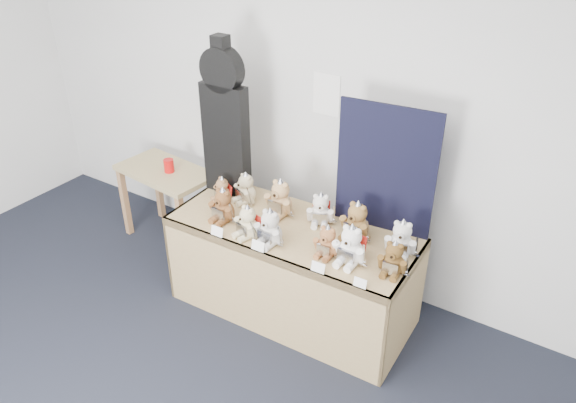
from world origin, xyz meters
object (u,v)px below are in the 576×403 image
Objects in this scene: side_table at (167,183)px; teddy_back_right at (356,222)px; teddy_back_left at (245,189)px; teddy_front_end at (393,259)px; teddy_front_left at (247,223)px; teddy_front_right at (327,242)px; display_table at (287,252)px; red_cup at (169,166)px; teddy_back_far_left at (222,190)px; guitar_case at (225,120)px; teddy_front_far_right at (351,247)px; teddy_back_centre_left at (280,199)px; teddy_back_end at (401,240)px; teddy_back_centre_right at (321,210)px; teddy_front_far_left at (223,206)px; teddy_front_centre at (270,229)px.

teddy_back_right is at bearing 3.16° from side_table.
teddy_back_right reaches higher than teddy_back_left.
side_table is 2.20m from teddy_front_end.
teddy_front_right is at bearing 26.57° from teddy_front_left.
teddy_front_end is at bearing -3.49° from display_table.
teddy_back_far_left reaches higher than red_cup.
guitar_case reaches higher than teddy_back_right.
teddy_front_right is at bearing -175.95° from teddy_front_far_right.
teddy_front_far_right reaches higher than teddy_front_end.
teddy_front_right is 0.58m from teddy_back_centre_left.
teddy_back_left is at bearing 157.13° from display_table.
guitar_case is at bearing -3.13° from red_cup.
teddy_back_end is (0.93, 0.35, 0.01)m from teddy_front_left.
teddy_back_centre_right is at bearing 11.21° from teddy_back_centre_left.
side_table is 3.18× the size of teddy_front_far_left.
side_table is 0.81m from teddy_back_far_left.
display_table is 6.27× the size of teddy_back_end.
teddy_front_centre is at bearing -169.32° from teddy_front_far_right.
teddy_back_centre_right is at bearing 125.91° from teddy_front_right.
teddy_back_end is (0.61, -0.05, 0.01)m from teddy_back_centre_right.
teddy_back_centre_right is 0.61m from teddy_back_end.
teddy_back_centre_right is 0.88× the size of teddy_back_right.
teddy_front_far_right reaches higher than teddy_back_left.
red_cup is 1.46m from teddy_back_centre_right.
side_table is 1.30m from teddy_front_left.
teddy_back_centre_left is at bearing 39.60° from teddy_back_far_left.
red_cup is 0.43× the size of teddy_front_left.
teddy_back_centre_left is (0.51, -0.07, -0.45)m from guitar_case.
teddy_back_right is (0.89, 0.02, 0.01)m from teddy_back_left.
display_table is 0.36m from teddy_back_centre_right.
teddy_back_right is (1.80, -0.09, 0.27)m from side_table.
teddy_back_centre_left is 0.30m from teddy_back_centre_right.
teddy_back_far_left is (-0.60, 0.26, -0.03)m from teddy_front_centre.
side_table is 3.11× the size of teddy_back_end.
teddy_back_centre_right is (0.33, 0.39, 0.00)m from teddy_front_left.
teddy_back_centre_left reaches higher than teddy_back_end.
side_table is at bearing 177.38° from teddy_back_centre_left.
teddy_back_centre_left reaches higher than red_cup.
teddy_back_far_left is (0.05, -0.14, -0.49)m from guitar_case.
teddy_back_right is (1.09, -0.04, -0.46)m from guitar_case.
teddy_front_far_right is 1.39× the size of teddy_back_far_left.
teddy_front_far_right is 1.15m from teddy_back_far_left.
guitar_case is 0.85m from red_cup.
teddy_back_left is 0.89m from teddy_back_right.
teddy_back_left reaches higher than teddy_front_left.
teddy_back_centre_right reaches higher than teddy_front_end.
guitar_case reaches higher than teddy_front_far_right.
teddy_front_left is at bearing -172.43° from teddy_front_centre.
teddy_front_far_left is 1.05× the size of teddy_back_centre_right.
teddy_front_far_right reaches higher than red_cup.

